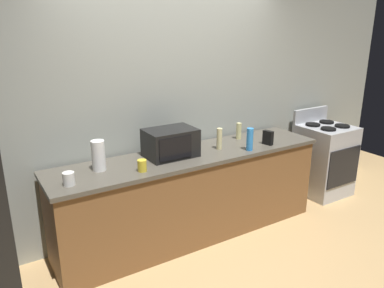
% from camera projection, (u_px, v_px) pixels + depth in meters
% --- Properties ---
extents(ground_plane, '(8.00, 8.00, 0.00)m').
position_uv_depth(ground_plane, '(214.00, 252.00, 3.66)').
color(ground_plane, tan).
extents(back_wall, '(6.40, 0.10, 2.70)m').
position_uv_depth(back_wall, '(171.00, 102.00, 3.90)').
color(back_wall, '#9EA399').
rests_on(back_wall, ground_plane).
extents(counter_run, '(2.84, 0.64, 0.90)m').
position_uv_depth(counter_run, '(192.00, 195.00, 3.84)').
color(counter_run, brown).
rests_on(counter_run, ground_plane).
extents(stove_range, '(0.60, 0.61, 1.08)m').
position_uv_depth(stove_range, '(324.00, 159.00, 4.84)').
color(stove_range, '#B7BABF').
rests_on(stove_range, ground_plane).
extents(microwave, '(0.48, 0.35, 0.27)m').
position_uv_depth(microwave, '(171.00, 143.00, 3.60)').
color(microwave, black).
rests_on(microwave, counter_run).
extents(paper_towel_roll, '(0.12, 0.12, 0.27)m').
position_uv_depth(paper_towel_roll, '(98.00, 156.00, 3.25)').
color(paper_towel_roll, white).
rests_on(paper_towel_roll, counter_run).
extents(cordless_phone, '(0.07, 0.12, 0.15)m').
position_uv_depth(cordless_phone, '(268.00, 138.00, 3.97)').
color(cordless_phone, black).
rests_on(cordless_phone, counter_run).
extents(bottle_spray_cleaner, '(0.07, 0.07, 0.23)m').
position_uv_depth(bottle_spray_cleaner, '(250.00, 139.00, 3.77)').
color(bottle_spray_cleaner, '#338CE5').
rests_on(bottle_spray_cleaner, counter_run).
extents(bottle_vinegar, '(0.06, 0.06, 0.18)m').
position_uv_depth(bottle_vinegar, '(239.00, 131.00, 4.16)').
color(bottle_vinegar, beige).
rests_on(bottle_vinegar, counter_run).
extents(bottle_hand_soap, '(0.06, 0.06, 0.22)m').
position_uv_depth(bottle_hand_soap, '(219.00, 139.00, 3.81)').
color(bottle_hand_soap, beige).
rests_on(bottle_hand_soap, counter_run).
extents(mug_yellow, '(0.08, 0.08, 0.10)m').
position_uv_depth(mug_yellow, '(142.00, 166.00, 3.25)').
color(mug_yellow, yellow).
rests_on(mug_yellow, counter_run).
extents(mug_white, '(0.09, 0.09, 0.11)m').
position_uv_depth(mug_white, '(69.00, 179.00, 2.96)').
color(mug_white, white).
rests_on(mug_white, counter_run).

